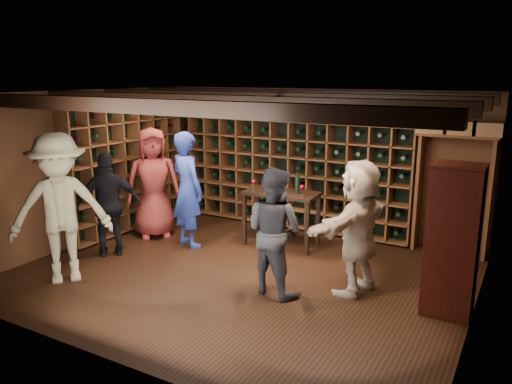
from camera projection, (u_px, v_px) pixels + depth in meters
The scene contains 13 objects.
ground at pixel (241, 274), 7.04m from camera, with size 6.00×6.00×0.00m, color black.
room_shell at pixel (242, 100), 6.52m from camera, with size 6.00×6.00×6.00m.
wine_rack_back at pixel (282, 165), 9.00m from camera, with size 4.65×0.30×2.20m.
wine_rack_left at pixel (128, 166), 8.82m from camera, with size 0.30×2.65×2.20m.
crate_shelf at pixel (457, 154), 7.49m from camera, with size 1.20×0.32×2.07m.
display_cabinet at pixel (452, 243), 5.71m from camera, with size 0.55×0.50×1.75m.
man_blue_shirt at pixel (188, 190), 8.01m from camera, with size 0.68×0.45×1.87m, color navy.
man_grey_suit at pixel (274, 231), 6.28m from camera, with size 0.80×0.62×1.64m, color black.
guest_red_floral at pixel (153, 183), 8.45m from camera, with size 0.92×0.60×1.88m, color maroon.
guest_woman_black at pixel (109, 205), 7.60m from camera, with size 0.94×0.39×1.61m, color black.
guest_khaki at pixel (60, 209), 6.59m from camera, with size 1.30×0.75×2.02m, color gray.
guest_beige at pixel (358, 227), 6.29m from camera, with size 1.61×0.51×1.73m, color tan.
tasting_table at pixel (281, 198), 8.04m from camera, with size 1.22×0.65×1.18m.
Camera 1 is at (3.41, -5.63, 2.75)m, focal length 35.00 mm.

